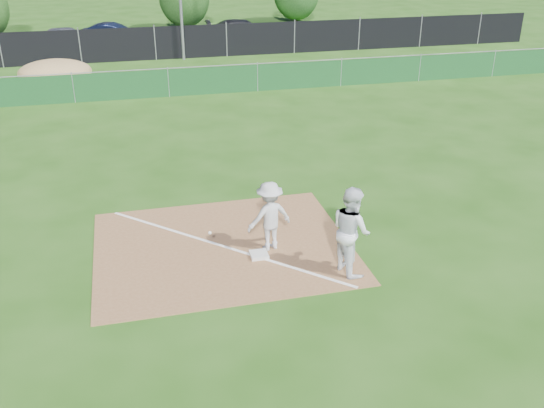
{
  "coord_description": "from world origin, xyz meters",
  "views": [
    {
      "loc": [
        -1.9,
        -11.58,
        7.1
      ],
      "look_at": [
        1.21,
        1.0,
        1.0
      ],
      "focal_mm": 40.0,
      "sensor_mm": 36.0,
      "label": 1
    }
  ],
  "objects_px": {
    "first_base": "(259,255)",
    "car_right": "(243,31)",
    "runner": "(351,230)",
    "car_left": "(69,38)",
    "car_mid": "(113,35)",
    "play_at_first": "(270,216)"
  },
  "relations": [
    {
      "from": "play_at_first",
      "to": "car_mid",
      "type": "bearing_deg",
      "value": 96.91
    },
    {
      "from": "car_left",
      "to": "first_base",
      "type": "bearing_deg",
      "value": -176.92
    },
    {
      "from": "car_mid",
      "to": "first_base",
      "type": "bearing_deg",
      "value": -158.7
    },
    {
      "from": "runner",
      "to": "car_left",
      "type": "xyz_separation_m",
      "value": [
        -7.39,
        28.03,
        -0.31
      ]
    },
    {
      "from": "first_base",
      "to": "runner",
      "type": "height_order",
      "value": "runner"
    },
    {
      "from": "play_at_first",
      "to": "runner",
      "type": "relative_size",
      "value": 1.03
    },
    {
      "from": "play_at_first",
      "to": "car_right",
      "type": "distance_m",
      "value": 26.86
    },
    {
      "from": "play_at_first",
      "to": "car_mid",
      "type": "xyz_separation_m",
      "value": [
        -3.29,
        27.16,
        -0.18
      ]
    },
    {
      "from": "runner",
      "to": "car_right",
      "type": "distance_m",
      "value": 28.0
    },
    {
      "from": "first_base",
      "to": "play_at_first",
      "type": "distance_m",
      "value": 0.93
    },
    {
      "from": "play_at_first",
      "to": "car_left",
      "type": "distance_m",
      "value": 27.31
    },
    {
      "from": "first_base",
      "to": "car_right",
      "type": "height_order",
      "value": "car_right"
    },
    {
      "from": "play_at_first",
      "to": "runner",
      "type": "distance_m",
      "value": 2.02
    },
    {
      "from": "play_at_first",
      "to": "car_left",
      "type": "height_order",
      "value": "play_at_first"
    },
    {
      "from": "runner",
      "to": "car_right",
      "type": "relative_size",
      "value": 0.42
    },
    {
      "from": "play_at_first",
      "to": "first_base",
      "type": "bearing_deg",
      "value": -135.21
    },
    {
      "from": "first_base",
      "to": "car_right",
      "type": "distance_m",
      "value": 27.25
    },
    {
      "from": "car_mid",
      "to": "runner",
      "type": "bearing_deg",
      "value": -155.33
    },
    {
      "from": "first_base",
      "to": "runner",
      "type": "bearing_deg",
      "value": -29.6
    },
    {
      "from": "car_mid",
      "to": "car_right",
      "type": "height_order",
      "value": "car_right"
    },
    {
      "from": "runner",
      "to": "car_left",
      "type": "height_order",
      "value": "runner"
    },
    {
      "from": "play_at_first",
      "to": "car_right",
      "type": "bearing_deg",
      "value": 79.86
    }
  ]
}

